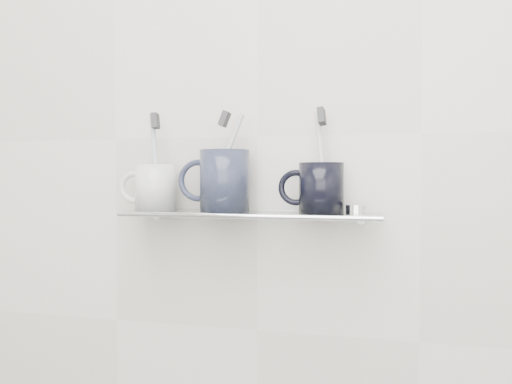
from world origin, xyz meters
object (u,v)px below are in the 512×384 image
(mug_center, at_px, (225,181))
(mug_right, at_px, (321,188))
(mug_left, at_px, (156,187))
(shelf_glass, at_px, (250,214))

(mug_center, bearing_deg, mug_right, 9.65)
(mug_left, relative_size, mug_center, 0.77)
(mug_center, bearing_deg, mug_left, -170.35)
(mug_left, distance_m, mug_center, 0.15)
(mug_center, height_order, mug_right, mug_center)
(shelf_glass, height_order, mug_center, mug_center)
(shelf_glass, relative_size, mug_center, 4.15)
(shelf_glass, height_order, mug_left, mug_left)
(mug_center, bearing_deg, shelf_glass, 4.19)
(shelf_glass, relative_size, mug_right, 5.30)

